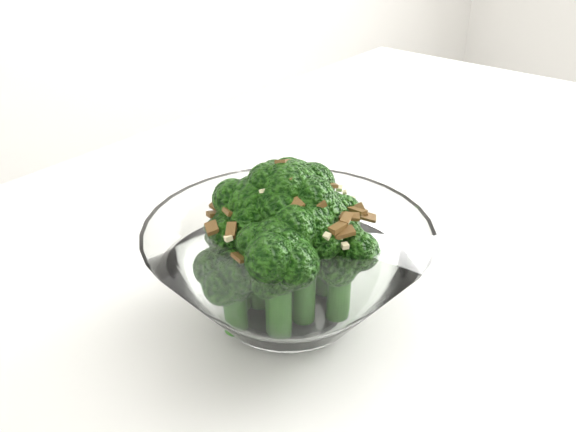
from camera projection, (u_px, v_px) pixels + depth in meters
name	position (u px, v px, depth m)	size (l,w,h in m)	color
table	(396.00, 247.00, 0.79)	(1.41, 1.20, 0.75)	white
broccoli_dish	(287.00, 260.00, 0.53)	(0.24, 0.24, 0.15)	white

